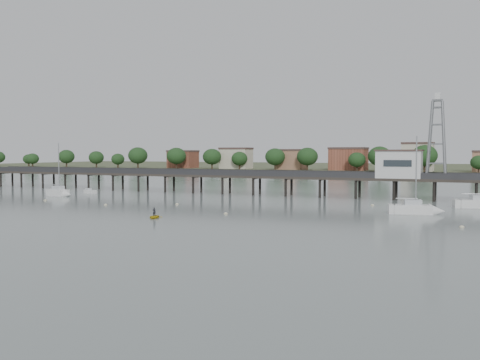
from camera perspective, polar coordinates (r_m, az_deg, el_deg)
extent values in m
plane|color=slate|center=(57.31, -17.36, -6.01)|extent=(500.00, 500.00, 0.00)
cube|color=#2D2823|center=(109.47, 3.48, 0.33)|extent=(150.00, 5.00, 0.50)
cube|color=#333335|center=(107.18, 3.05, 0.70)|extent=(150.00, 0.12, 1.10)
cube|color=#333335|center=(111.70, 3.90, 0.79)|extent=(150.00, 0.12, 1.10)
cylinder|color=black|center=(149.47, -24.16, 0.04)|extent=(0.50, 0.50, 4.40)
cylinder|color=black|center=(152.06, -23.11, 0.10)|extent=(0.50, 0.50, 4.40)
cylinder|color=black|center=(107.80, 3.14, -0.75)|extent=(0.50, 0.50, 4.40)
cylinder|color=black|center=(111.36, 3.81, -0.63)|extent=(0.50, 0.50, 4.40)
cube|color=silver|center=(103.64, 16.62, 1.58)|extent=(8.00, 5.00, 5.00)
cube|color=#4C3833|center=(103.62, 16.64, 3.04)|extent=(8.40, 5.40, 0.30)
cube|color=slate|center=(103.49, 20.33, 7.97)|extent=(1.80, 1.80, 0.30)
cube|color=silver|center=(103.56, 20.33, 8.39)|extent=(0.90, 0.90, 1.20)
cube|color=white|center=(113.92, -18.81, -1.37)|extent=(5.32, 3.17, 1.65)
cone|color=white|center=(111.32, -17.94, -1.46)|extent=(2.51, 2.41, 1.94)
cube|color=silver|center=(113.84, -18.82, -0.78)|extent=(2.54, 2.07, 0.75)
cylinder|color=#A5A8AA|center=(113.36, -18.76, 1.39)|extent=(0.18, 0.18, 9.36)
cylinder|color=#A5A8AA|center=(114.50, -19.05, -0.49)|extent=(2.84, 0.87, 0.12)
cube|color=white|center=(80.42, 17.96, -3.12)|extent=(5.54, 3.02, 1.65)
cone|color=white|center=(80.83, 20.27, -3.13)|extent=(2.54, 2.43, 2.04)
cube|color=silver|center=(80.31, 17.97, -2.29)|extent=(2.60, 2.05, 0.75)
cylinder|color=#A5A8AA|center=(80.06, 18.28, 0.97)|extent=(0.18, 0.18, 9.83)
cylinder|color=#A5A8AA|center=(80.17, 17.36, -1.89)|extent=(3.02, 0.71, 0.12)
cube|color=white|center=(92.99, 24.27, -2.43)|extent=(6.83, 4.04, 1.65)
cylinder|color=#A5A8AA|center=(92.56, 23.66, -1.37)|extent=(3.64, 1.07, 0.12)
cube|color=white|center=(118.76, -15.69, -1.24)|extent=(3.31, 2.19, 0.85)
cube|color=silver|center=(119.30, -15.87, -0.98)|extent=(1.30, 1.30, 0.51)
imported|color=yellow|center=(72.78, -9.13, -4.02)|extent=(1.94, 1.08, 2.61)
imported|color=black|center=(72.78, -9.13, -4.02)|extent=(0.66, 1.25, 0.28)
ellipsoid|color=beige|center=(90.66, 13.95, -2.64)|extent=(0.56, 0.56, 0.39)
ellipsoid|color=beige|center=(91.49, -14.13, -2.59)|extent=(0.56, 0.56, 0.39)
ellipsoid|color=beige|center=(90.37, -6.73, -2.59)|extent=(0.56, 0.56, 0.39)
ellipsoid|color=beige|center=(103.06, -20.06, -2.06)|extent=(0.56, 0.56, 0.39)
ellipsoid|color=beige|center=(67.74, 22.58, -4.66)|extent=(0.56, 0.56, 0.39)
ellipsoid|color=beige|center=(76.08, -1.52, -3.62)|extent=(0.56, 0.56, 0.39)
cube|color=#475133|center=(290.41, 15.91, 1.24)|extent=(500.00, 170.00, 1.40)
cube|color=brown|center=(259.16, -6.11, 2.29)|extent=(13.00, 10.50, 9.00)
cube|color=brown|center=(246.66, -0.42, 2.27)|extent=(13.00, 10.50, 9.00)
cube|color=brown|center=(237.12, 5.57, 2.23)|extent=(13.00, 10.50, 9.00)
cube|color=brown|center=(230.77, 11.50, 2.16)|extent=(13.00, 10.50, 9.00)
cube|color=brown|center=(226.74, 18.45, 2.05)|extent=(13.00, 10.50, 9.00)
ellipsoid|color=#163518|center=(265.33, -13.05, 2.31)|extent=(8.00, 8.00, 6.80)
ellipsoid|color=#163518|center=(217.11, 13.44, 2.17)|extent=(8.00, 8.00, 6.80)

